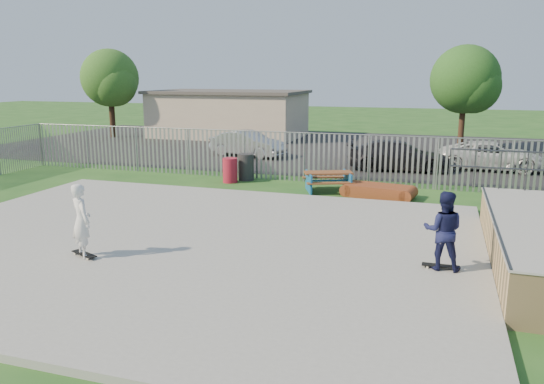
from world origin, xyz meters
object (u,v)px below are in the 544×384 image
(tree_left, at_px, (110,78))
(skater_white, at_px, (81,221))
(picnic_table, at_px, (328,181))
(skater_navy, at_px, (443,230))
(tree_mid, at_px, (465,80))
(car_white, at_px, (492,156))
(car_dark, at_px, (399,155))
(trash_bin_grey, at_px, (246,167))
(car_silver, at_px, (248,144))
(funbox, at_px, (378,191))
(trash_bin_red, at_px, (230,170))

(tree_left, xyz_separation_m, skater_white, (14.00, -21.92, -3.02))
(picnic_table, distance_m, skater_navy, 8.67)
(tree_left, relative_size, tree_mid, 1.01)
(car_white, bearing_deg, skater_navy, 173.45)
(tree_mid, bearing_deg, car_dark, -109.80)
(picnic_table, distance_m, trash_bin_grey, 3.87)
(car_silver, distance_m, skater_navy, 17.82)
(funbox, xyz_separation_m, car_silver, (-7.78, 7.55, 0.48))
(car_dark, relative_size, skater_white, 2.67)
(skater_navy, distance_m, skater_white, 8.12)
(picnic_table, height_order, skater_navy, skater_navy)
(car_white, distance_m, skater_white, 18.94)
(car_dark, relative_size, tree_mid, 0.78)
(trash_bin_red, distance_m, skater_navy, 11.55)
(funbox, xyz_separation_m, car_white, (4.29, 7.12, 0.45))
(funbox, bearing_deg, trash_bin_grey, 174.88)
(car_silver, bearing_deg, car_white, -79.90)
(car_white, xyz_separation_m, tree_left, (-24.05, 5.88, 3.38))
(car_silver, relative_size, skater_navy, 2.37)
(trash_bin_grey, relative_size, tree_left, 0.18)
(skater_white, bearing_deg, car_dark, -79.32)
(trash_bin_red, height_order, tree_left, tree_left)
(funbox, relative_size, tree_mid, 0.39)
(skater_white, bearing_deg, skater_navy, -134.97)
(car_silver, relative_size, car_white, 0.89)
(car_white, bearing_deg, tree_left, 78.11)
(car_dark, xyz_separation_m, tree_mid, (2.88, 7.99, 3.31))
(picnic_table, xyz_separation_m, car_silver, (-5.86, 7.17, 0.32))
(car_dark, bearing_deg, picnic_table, 152.09)
(car_white, bearing_deg, car_silver, 89.77)
(tree_left, bearing_deg, funbox, -33.33)
(funbox, relative_size, skater_navy, 1.33)
(tree_left, xyz_separation_m, tree_mid, (22.86, 0.71, -0.03))
(funbox, height_order, skater_navy, skater_navy)
(car_white, bearing_deg, tree_mid, 12.10)
(skater_white, bearing_deg, picnic_table, -79.50)
(trash_bin_grey, height_order, tree_mid, tree_mid)
(trash_bin_grey, xyz_separation_m, car_white, (9.91, 5.60, 0.11))
(car_silver, bearing_deg, tree_left, 77.74)
(picnic_table, relative_size, trash_bin_red, 2.19)
(picnic_table, height_order, tree_mid, tree_mid)
(car_white, relative_size, tree_left, 0.77)
(funbox, xyz_separation_m, trash_bin_red, (-6.06, 0.85, 0.28))
(trash_bin_grey, xyz_separation_m, skater_navy, (7.80, -8.74, 0.47))
(car_dark, relative_size, car_white, 1.00)
(car_dark, bearing_deg, car_white, -76.89)
(skater_navy, bearing_deg, tree_left, -42.99)
(car_white, height_order, skater_navy, skater_navy)
(trash_bin_red, height_order, skater_white, skater_white)
(trash_bin_grey, xyz_separation_m, tree_left, (-14.14, 11.48, 3.49))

